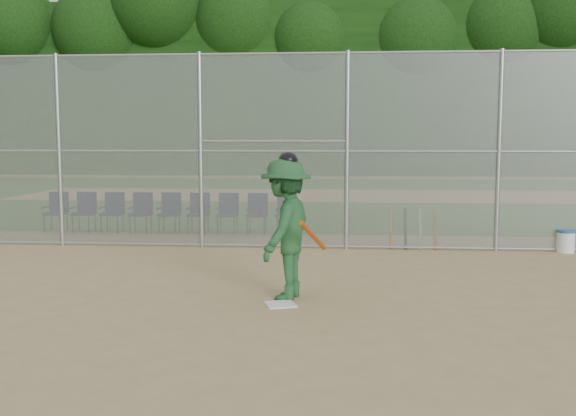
# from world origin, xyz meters

# --- Properties ---
(ground) EXTENTS (100.00, 100.00, 0.00)m
(ground) POSITION_xyz_m (0.00, 0.00, 0.00)
(ground) COLOR tan
(ground) RESTS_ON ground
(grass_strip) EXTENTS (100.00, 100.00, 0.00)m
(grass_strip) POSITION_xyz_m (0.00, 18.00, 0.01)
(grass_strip) COLOR #295C1B
(grass_strip) RESTS_ON ground
(dirt_patch_far) EXTENTS (24.00, 24.00, 0.00)m
(dirt_patch_far) POSITION_xyz_m (0.00, 18.00, 0.01)
(dirt_patch_far) COLOR tan
(dirt_patch_far) RESTS_ON ground
(backstop_fence) EXTENTS (16.09, 0.09, 4.00)m
(backstop_fence) POSITION_xyz_m (0.00, 5.00, 2.07)
(backstop_fence) COLOR gray
(backstop_fence) RESTS_ON ground
(treeline) EXTENTS (81.00, 60.00, 11.00)m
(treeline) POSITION_xyz_m (0.00, 20.00, 5.50)
(treeline) COLOR black
(treeline) RESTS_ON ground
(home_plate) EXTENTS (0.49, 0.49, 0.02)m
(home_plate) POSITION_xyz_m (0.06, 0.41, 0.01)
(home_plate) COLOR white
(home_plate) RESTS_ON ground
(batter_at_plate) EXTENTS (1.10, 1.48, 2.06)m
(batter_at_plate) POSITION_xyz_m (0.10, 0.81, 1.00)
(batter_at_plate) COLOR #205129
(batter_at_plate) RESTS_ON ground
(water_cooler) EXTENTS (0.36, 0.36, 0.45)m
(water_cooler) POSITION_xyz_m (5.35, 4.95, 0.23)
(water_cooler) COLOR white
(water_cooler) RESTS_ON ground
(spare_bats) EXTENTS (0.96, 0.39, 0.83)m
(spare_bats) POSITION_xyz_m (2.36, 5.16, 0.41)
(spare_bats) COLOR #D84C14
(spare_bats) RESTS_ON ground
(chair_0) EXTENTS (0.54, 0.52, 0.96)m
(chair_0) POSITION_xyz_m (-6.03, 6.96, 0.48)
(chair_0) COLOR #0E0F33
(chair_0) RESTS_ON ground
(chair_1) EXTENTS (0.54, 0.52, 0.96)m
(chair_1) POSITION_xyz_m (-5.33, 6.96, 0.48)
(chair_1) COLOR #0E0F33
(chair_1) RESTS_ON ground
(chair_2) EXTENTS (0.54, 0.52, 0.96)m
(chair_2) POSITION_xyz_m (-4.62, 6.96, 0.48)
(chair_2) COLOR #0E0F33
(chair_2) RESTS_ON ground
(chair_3) EXTENTS (0.54, 0.52, 0.96)m
(chair_3) POSITION_xyz_m (-3.92, 6.96, 0.48)
(chair_3) COLOR #0E0F33
(chair_3) RESTS_ON ground
(chair_4) EXTENTS (0.54, 0.52, 0.96)m
(chair_4) POSITION_xyz_m (-3.21, 6.96, 0.48)
(chair_4) COLOR #0E0F33
(chair_4) RESTS_ON ground
(chair_5) EXTENTS (0.54, 0.52, 0.96)m
(chair_5) POSITION_xyz_m (-2.51, 6.96, 0.48)
(chair_5) COLOR #0E0F33
(chair_5) RESTS_ON ground
(chair_6) EXTENTS (0.54, 0.52, 0.96)m
(chair_6) POSITION_xyz_m (-1.80, 6.96, 0.48)
(chair_6) COLOR #0E0F33
(chair_6) RESTS_ON ground
(chair_7) EXTENTS (0.54, 0.52, 0.96)m
(chair_7) POSITION_xyz_m (-1.10, 6.96, 0.48)
(chair_7) COLOR #0E0F33
(chair_7) RESTS_ON ground
(chair_8) EXTENTS (0.54, 0.52, 0.96)m
(chair_8) POSITION_xyz_m (-0.39, 6.96, 0.48)
(chair_8) COLOR #0E0F33
(chair_8) RESTS_ON ground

